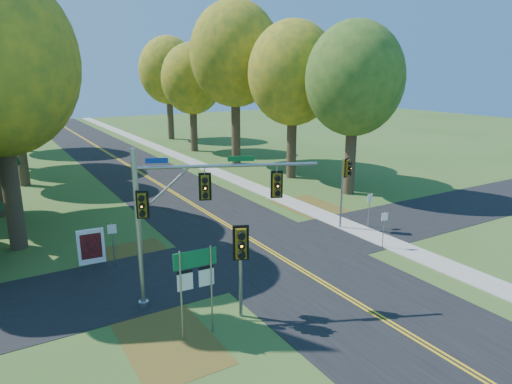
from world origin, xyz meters
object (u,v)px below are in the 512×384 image
east_signal_pole (346,176)px  route_sign_cluster (196,275)px  traffic_mast (184,207)px  info_kiosk (91,247)px

east_signal_pole → route_sign_cluster: east_signal_pole is taller
traffic_mast → east_signal_pole: bearing=42.2°
route_sign_cluster → info_kiosk: route_sign_cluster is taller
route_sign_cluster → traffic_mast: bearing=79.8°
info_kiosk → route_sign_cluster: bearing=-72.1°
route_sign_cluster → info_kiosk: size_ratio=1.91×
route_sign_cluster → east_signal_pole: bearing=30.1°
traffic_mast → route_sign_cluster: bearing=-80.0°
route_sign_cluster → info_kiosk: bearing=105.8°
traffic_mast → info_kiosk: 7.46m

